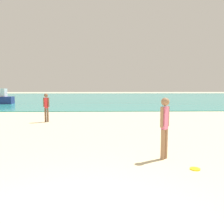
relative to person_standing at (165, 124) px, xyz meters
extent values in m
cube|color=teal|center=(-1.80, 41.36, -0.85)|extent=(160.00, 60.00, 0.06)
cylinder|color=#936B4C|center=(-0.05, -0.05, -0.50)|extent=(0.10, 0.10, 0.75)
cylinder|color=#936B4C|center=(0.05, 0.05, -0.50)|extent=(0.10, 0.10, 0.75)
cube|color=pink|center=(0.00, 0.00, 0.16)|extent=(0.20, 0.20, 0.57)
sphere|color=#936B4C|center=(0.00, 0.00, 0.56)|extent=(0.20, 0.20, 0.20)
cylinder|color=#936B4C|center=(-0.10, -0.10, 0.19)|extent=(0.08, 0.08, 0.50)
cylinder|color=#936B4C|center=(0.10, 0.10, 0.19)|extent=(0.08, 0.08, 0.50)
cylinder|color=yellow|center=(0.49, -0.77, -0.86)|extent=(0.22, 0.22, 0.03)
cylinder|color=brown|center=(-4.61, 6.34, -0.51)|extent=(0.10, 0.10, 0.73)
cylinder|color=brown|center=(-4.48, 6.31, -0.51)|extent=(0.10, 0.10, 0.73)
cube|color=red|center=(-4.54, 6.32, 0.13)|extent=(0.19, 0.14, 0.55)
sphere|color=brown|center=(-4.54, 6.32, 0.52)|extent=(0.20, 0.20, 0.20)
cylinder|color=brown|center=(-4.68, 6.36, 0.16)|extent=(0.07, 0.07, 0.49)
cylinder|color=brown|center=(-4.41, 6.29, 0.16)|extent=(0.07, 0.07, 0.49)
camera|label=1|loc=(-1.48, -5.45, 0.89)|focal=36.00mm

